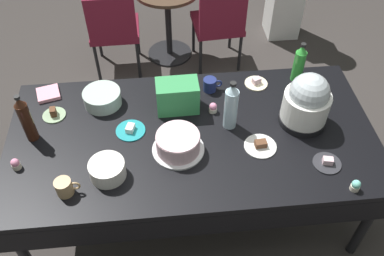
{
  "coord_description": "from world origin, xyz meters",
  "views": [
    {
      "loc": [
        -0.16,
        -1.66,
        2.58
      ],
      "look_at": [
        0.0,
        0.0,
        0.8
      ],
      "focal_mm": 38.7,
      "sensor_mm": 36.0,
      "label": 1
    }
  ],
  "objects_px": {
    "glass_salad_bowl": "(102,98)",
    "coffee_mug_tan": "(65,187)",
    "frosted_layer_cake": "(178,143)",
    "dessert_plate_teal": "(131,130)",
    "dessert_plate_charcoal": "(327,163)",
    "cupcake_mint": "(356,186)",
    "maroon_chair_left": "(114,28)",
    "maroon_chair_right": "(219,22)",
    "slow_cooker": "(307,102)",
    "dessert_plate_cream": "(256,83)",
    "round_cafe_table": "(168,11)",
    "dessert_plate_white": "(260,146)",
    "ceramic_snack_bowl": "(107,170)",
    "soda_bottle_cola": "(26,119)",
    "cupcake_cocoa": "(213,108)",
    "soda_bottle_water": "(231,106)",
    "soda_bottle_lime_soda": "(299,63)",
    "coffee_mug_navy": "(210,85)",
    "soda_carton": "(177,96)",
    "cupcake_berry": "(16,164)",
    "dessert_plate_sage": "(54,114)"
  },
  "relations": [
    {
      "from": "glass_salad_bowl",
      "to": "coffee_mug_tan",
      "type": "distance_m",
      "value": 0.69
    },
    {
      "from": "frosted_layer_cake",
      "to": "dessert_plate_teal",
      "type": "height_order",
      "value": "frosted_layer_cake"
    },
    {
      "from": "dessert_plate_charcoal",
      "to": "cupcake_mint",
      "type": "bearing_deg",
      "value": -63.77
    },
    {
      "from": "dessert_plate_charcoal",
      "to": "coffee_mug_tan",
      "type": "distance_m",
      "value": 1.43
    },
    {
      "from": "maroon_chair_left",
      "to": "maroon_chair_right",
      "type": "bearing_deg",
      "value": 0.01
    },
    {
      "from": "dessert_plate_teal",
      "to": "dessert_plate_charcoal",
      "type": "relative_size",
      "value": 1.12
    },
    {
      "from": "frosted_layer_cake",
      "to": "slow_cooker",
      "type": "distance_m",
      "value": 0.8
    },
    {
      "from": "dessert_plate_cream",
      "to": "round_cafe_table",
      "type": "xyz_separation_m",
      "value": [
        -0.52,
        1.4,
        -0.26
      ]
    },
    {
      "from": "dessert_plate_cream",
      "to": "cupcake_mint",
      "type": "bearing_deg",
      "value": -68.84
    },
    {
      "from": "maroon_chair_left",
      "to": "round_cafe_table",
      "type": "height_order",
      "value": "maroon_chair_left"
    },
    {
      "from": "dessert_plate_cream",
      "to": "dessert_plate_white",
      "type": "bearing_deg",
      "value": -99.21
    },
    {
      "from": "dessert_plate_charcoal",
      "to": "dessert_plate_white",
      "type": "height_order",
      "value": "same"
    },
    {
      "from": "ceramic_snack_bowl",
      "to": "dessert_plate_charcoal",
      "type": "xyz_separation_m",
      "value": [
        1.21,
        -0.04,
        -0.04
      ]
    },
    {
      "from": "dessert_plate_white",
      "to": "soda_bottle_cola",
      "type": "distance_m",
      "value": 1.35
    },
    {
      "from": "dessert_plate_white",
      "to": "round_cafe_table",
      "type": "distance_m",
      "value": 2.02
    },
    {
      "from": "ceramic_snack_bowl",
      "to": "maroon_chair_right",
      "type": "bearing_deg",
      "value": 64.3
    },
    {
      "from": "frosted_layer_cake",
      "to": "cupcake_mint",
      "type": "bearing_deg",
      "value": -21.74
    },
    {
      "from": "coffee_mug_tan",
      "to": "maroon_chair_right",
      "type": "xyz_separation_m",
      "value": [
        1.11,
        1.94,
        -0.31
      ]
    },
    {
      "from": "dessert_plate_white",
      "to": "round_cafe_table",
      "type": "bearing_deg",
      "value": 102.54
    },
    {
      "from": "cupcake_cocoa",
      "to": "round_cafe_table",
      "type": "height_order",
      "value": "cupcake_cocoa"
    },
    {
      "from": "soda_bottle_water",
      "to": "maroon_chair_right",
      "type": "bearing_deg",
      "value": 83.63
    },
    {
      "from": "dessert_plate_teal",
      "to": "soda_bottle_lime_soda",
      "type": "relative_size",
      "value": 0.62
    },
    {
      "from": "soda_bottle_lime_soda",
      "to": "frosted_layer_cake",
      "type": "bearing_deg",
      "value": -146.76
    },
    {
      "from": "cupcake_mint",
      "to": "round_cafe_table",
      "type": "height_order",
      "value": "cupcake_mint"
    },
    {
      "from": "coffee_mug_navy",
      "to": "cupcake_mint",
      "type": "bearing_deg",
      "value": -52.59
    },
    {
      "from": "maroon_chair_right",
      "to": "soda_carton",
      "type": "bearing_deg",
      "value": -109.24
    },
    {
      "from": "cupcake_berry",
      "to": "soda_carton",
      "type": "height_order",
      "value": "soda_carton"
    },
    {
      "from": "soda_bottle_cola",
      "to": "maroon_chair_left",
      "type": "relative_size",
      "value": 0.39
    },
    {
      "from": "dessert_plate_teal",
      "to": "soda_bottle_water",
      "type": "distance_m",
      "value": 0.62
    },
    {
      "from": "frosted_layer_cake",
      "to": "dessert_plate_cream",
      "type": "xyz_separation_m",
      "value": [
        0.57,
        0.53,
        -0.05
      ]
    },
    {
      "from": "dessert_plate_sage",
      "to": "soda_carton",
      "type": "xyz_separation_m",
      "value": [
        0.77,
        -0.0,
        0.09
      ]
    },
    {
      "from": "dessert_plate_cream",
      "to": "soda_carton",
      "type": "height_order",
      "value": "soda_carton"
    },
    {
      "from": "slow_cooker",
      "to": "dessert_plate_sage",
      "type": "xyz_separation_m",
      "value": [
        -1.52,
        0.2,
        -0.15
      ]
    },
    {
      "from": "ceramic_snack_bowl",
      "to": "soda_bottle_lime_soda",
      "type": "height_order",
      "value": "soda_bottle_lime_soda"
    },
    {
      "from": "glass_salad_bowl",
      "to": "cupcake_berry",
      "type": "xyz_separation_m",
      "value": [
        -0.45,
        -0.48,
        -0.02
      ]
    },
    {
      "from": "frosted_layer_cake",
      "to": "round_cafe_table",
      "type": "bearing_deg",
      "value": 88.78
    },
    {
      "from": "ceramic_snack_bowl",
      "to": "soda_bottle_lime_soda",
      "type": "bearing_deg",
      "value": 29.36
    },
    {
      "from": "soda_bottle_water",
      "to": "slow_cooker",
      "type": "bearing_deg",
      "value": -1.33
    },
    {
      "from": "dessert_plate_cream",
      "to": "coffee_mug_navy",
      "type": "distance_m",
      "value": 0.32
    },
    {
      "from": "dessert_plate_teal",
      "to": "round_cafe_table",
      "type": "xyz_separation_m",
      "value": [
        0.32,
        1.75,
        -0.26
      ]
    },
    {
      "from": "cupcake_cocoa",
      "to": "soda_bottle_cola",
      "type": "bearing_deg",
      "value": -174.1
    },
    {
      "from": "soda_bottle_lime_soda",
      "to": "maroon_chair_right",
      "type": "bearing_deg",
      "value": 106.74
    },
    {
      "from": "dessert_plate_sage",
      "to": "slow_cooker",
      "type": "bearing_deg",
      "value": -7.39
    },
    {
      "from": "dessert_plate_teal",
      "to": "coffee_mug_tan",
      "type": "relative_size",
      "value": 1.36
    },
    {
      "from": "dessert_plate_sage",
      "to": "maroon_chair_right",
      "type": "xyz_separation_m",
      "value": [
        1.25,
        1.35,
        -0.27
      ]
    },
    {
      "from": "cupcake_cocoa",
      "to": "soda_bottle_lime_soda",
      "type": "height_order",
      "value": "soda_bottle_lime_soda"
    },
    {
      "from": "dessert_plate_sage",
      "to": "soda_carton",
      "type": "distance_m",
      "value": 0.78
    },
    {
      "from": "cupcake_berry",
      "to": "soda_bottle_cola",
      "type": "xyz_separation_m",
      "value": [
        0.05,
        0.22,
        0.12
      ]
    },
    {
      "from": "dessert_plate_cream",
      "to": "cupcake_cocoa",
      "type": "bearing_deg",
      "value": -144.18
    },
    {
      "from": "glass_salad_bowl",
      "to": "ceramic_snack_bowl",
      "type": "distance_m",
      "value": 0.58
    }
  ]
}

